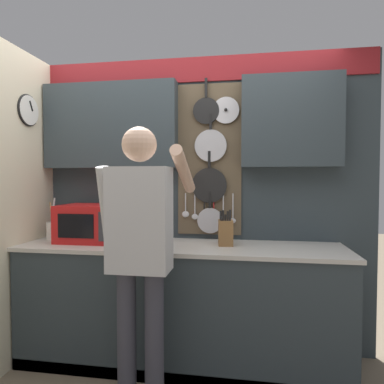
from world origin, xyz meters
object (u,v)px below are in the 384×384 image
at_px(microwave, 94,223).
at_px(knife_block, 226,232).
at_px(utensil_crock, 53,229).
at_px(person, 140,240).

distance_m(microwave, knife_block, 1.08).
bearing_deg(utensil_crock, microwave, -0.17).
xyz_separation_m(microwave, knife_block, (1.08, 0.00, -0.05)).
distance_m(knife_block, person, 0.76).
distance_m(microwave, person, 0.82).
height_order(knife_block, utensil_crock, utensil_crock).
relative_size(knife_block, utensil_crock, 0.78).
bearing_deg(person, utensil_crock, 148.51).
relative_size(microwave, person, 0.30).
height_order(microwave, utensil_crock, utensil_crock).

